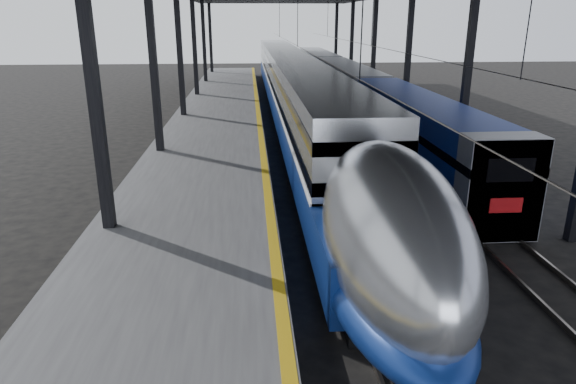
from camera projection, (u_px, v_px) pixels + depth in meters
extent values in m
plane|color=black|center=(310.00, 338.00, 12.23)|extent=(160.00, 160.00, 0.00)
cube|color=#4C4C4F|center=(213.00, 137.00, 30.71)|extent=(6.00, 80.00, 1.00)
cube|color=gold|center=(260.00, 128.00, 30.75)|extent=(0.30, 80.00, 0.01)
cube|color=slate|center=(293.00, 143.00, 31.19)|extent=(0.08, 80.00, 0.16)
cube|color=slate|center=(316.00, 142.00, 31.29)|extent=(0.08, 80.00, 0.16)
cube|color=slate|center=(374.00, 141.00, 31.54)|extent=(0.08, 80.00, 0.16)
cube|color=slate|center=(397.00, 141.00, 31.65)|extent=(0.08, 80.00, 0.16)
cube|color=black|center=(97.00, 116.00, 15.10)|extent=(0.35, 0.35, 9.00)
cube|color=black|center=(155.00, 79.00, 24.54)|extent=(0.35, 0.35, 9.00)
cube|color=black|center=(467.00, 76.00, 25.64)|extent=(0.35, 0.35, 9.00)
cube|color=black|center=(180.00, 62.00, 33.99)|extent=(0.35, 0.35, 9.00)
cube|color=black|center=(408.00, 61.00, 35.09)|extent=(0.35, 0.35, 9.00)
cube|color=black|center=(195.00, 53.00, 43.43)|extent=(0.35, 0.35, 9.00)
cube|color=black|center=(374.00, 52.00, 44.53)|extent=(0.35, 0.35, 9.00)
cube|color=black|center=(204.00, 47.00, 52.88)|extent=(0.35, 0.35, 9.00)
cube|color=black|center=(352.00, 46.00, 53.98)|extent=(0.35, 0.35, 9.00)
cube|color=black|center=(211.00, 42.00, 62.32)|extent=(0.35, 0.35, 9.00)
cube|color=black|center=(336.00, 42.00, 63.42)|extent=(0.35, 0.35, 9.00)
cylinder|color=slate|center=(306.00, 50.00, 29.50)|extent=(0.03, 74.00, 0.03)
cylinder|color=slate|center=(391.00, 50.00, 29.86)|extent=(0.03, 74.00, 0.03)
cube|color=#B5B7BC|center=(289.00, 80.00, 42.09)|extent=(3.08, 57.00, 4.24)
cube|color=navy|center=(290.00, 99.00, 41.09)|extent=(3.16, 62.00, 1.64)
cube|color=silver|center=(289.00, 86.00, 42.24)|extent=(3.18, 57.00, 0.11)
cube|color=black|center=(289.00, 65.00, 41.70)|extent=(3.12, 57.00, 0.45)
cube|color=black|center=(289.00, 80.00, 42.09)|extent=(3.12, 57.00, 0.45)
ellipsoid|color=#B5B7BC|center=(390.00, 234.00, 12.38)|extent=(3.08, 8.40, 4.24)
ellipsoid|color=navy|center=(387.00, 279.00, 12.78)|extent=(3.16, 8.40, 1.80)
ellipsoid|color=black|center=(429.00, 248.00, 9.66)|extent=(1.59, 2.20, 0.95)
cube|color=black|center=(385.00, 310.00, 13.05)|extent=(2.33, 2.60, 0.40)
cube|color=black|center=(300.00, 131.00, 33.83)|extent=(2.33, 2.60, 0.40)
cube|color=navy|center=(419.00, 134.00, 25.18)|extent=(2.59, 18.00, 3.51)
cube|color=gray|center=(499.00, 187.00, 17.24)|extent=(2.63, 1.20, 3.55)
cube|color=black|center=(511.00, 170.00, 16.41)|extent=(1.57, 0.06, 0.78)
cube|color=#AC0D11|center=(506.00, 205.00, 16.79)|extent=(1.11, 0.06, 0.51)
cube|color=gray|center=(348.00, 86.00, 43.12)|extent=(2.59, 18.00, 3.51)
cube|color=gray|center=(318.00, 66.00, 61.07)|extent=(2.59, 18.00, 3.51)
cube|color=black|center=(465.00, 209.00, 20.04)|extent=(2.03, 2.40, 0.36)
cube|color=black|center=(354.00, 112.00, 40.82)|extent=(2.03, 2.40, 0.36)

